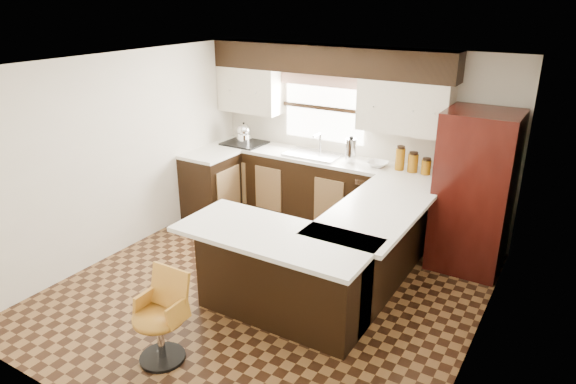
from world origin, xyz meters
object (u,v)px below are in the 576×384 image
Objects in this scene: peninsula_long at (371,249)px; bar_chair at (158,319)px; peninsula_return at (282,276)px; refrigerator at (474,192)px.

bar_chair is (-1.08, -2.08, -0.04)m from peninsula_long.
refrigerator is at bearing 57.12° from peninsula_return.
peninsula_return is at bearing -122.88° from refrigerator.
bar_chair is at bearing -116.91° from peninsula_return.
peninsula_return is 2.00× the size of bar_chair.
refrigerator reaches higher than peninsula_return.
peninsula_long is 2.37× the size of bar_chair.
peninsula_long is at bearing 61.70° from peninsula_return.
refrigerator is (1.31, 2.03, 0.47)m from peninsula_return.
peninsula_return is at bearing -118.30° from peninsula_long.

